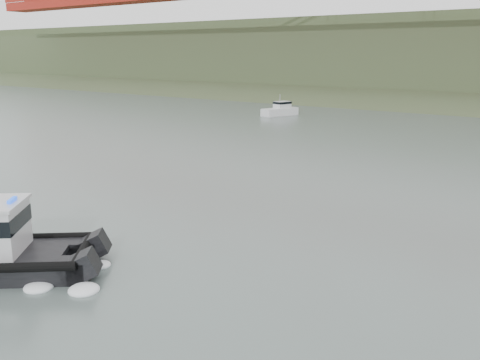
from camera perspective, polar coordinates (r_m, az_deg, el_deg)
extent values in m
plane|color=#455250|center=(25.25, -13.29, -9.12)|extent=(400.00, 400.00, 0.00)
cube|color=silver|center=(83.93, 4.26, 7.24)|extent=(3.53, 6.44, 1.22)
cube|color=silver|center=(84.17, 4.53, 7.95)|extent=(2.20, 2.78, 1.22)
cube|color=black|center=(84.13, 4.53, 8.22)|extent=(2.26, 2.85, 0.36)
cylinder|color=#9B9EA3|center=(83.73, 4.28, 8.69)|extent=(0.08, 0.08, 1.22)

